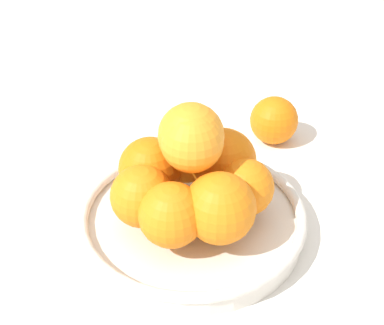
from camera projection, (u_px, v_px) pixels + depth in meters
ground_plane at (192, 229)px, 0.66m from camera, size 4.00×4.00×0.00m
fruit_bowl at (192, 219)px, 0.65m from camera, size 0.27×0.27×0.03m
orange_pile at (192, 174)px, 0.61m from camera, size 0.19×0.18×0.13m
stray_orange at (274, 120)px, 0.79m from camera, size 0.07×0.07×0.07m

